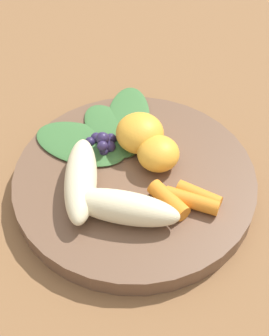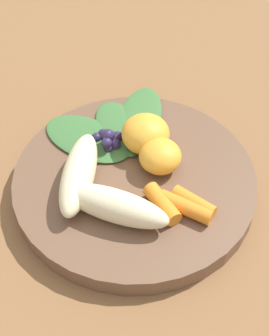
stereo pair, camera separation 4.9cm
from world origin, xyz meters
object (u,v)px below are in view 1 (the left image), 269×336
(banana_peeled_right, at_px, (81,180))
(orange_segment_near, at_px, (140,133))
(bowl, at_px, (134,181))
(banana_peeled_left, at_px, (123,207))

(banana_peeled_right, distance_m, orange_segment_near, 0.09)
(bowl, xyz_separation_m, banana_peeled_right, (-0.05, 0.04, 0.03))
(orange_segment_near, bearing_deg, banana_peeled_right, 166.11)
(bowl, relative_size, banana_peeled_right, 2.33)
(bowl, bearing_deg, orange_segment_near, 21.32)
(bowl, bearing_deg, banana_peeled_right, 140.87)
(banana_peeled_right, relative_size, orange_segment_near, 2.10)
(banana_peeled_left, xyz_separation_m, banana_peeled_right, (0.01, 0.06, 0.00))
(banana_peeled_left, relative_size, orange_segment_near, 2.10)
(bowl, relative_size, orange_segment_near, 4.90)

